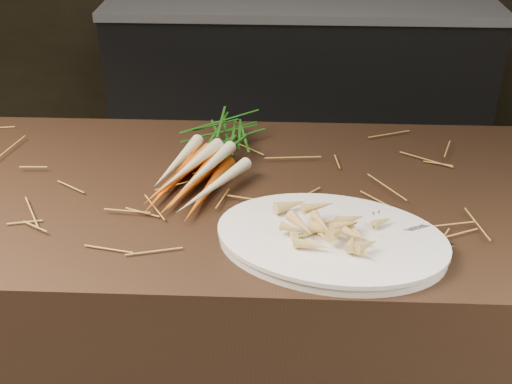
# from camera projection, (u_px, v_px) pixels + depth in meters

# --- Properties ---
(main_counter) EXTENTS (2.40, 0.70, 0.90)m
(main_counter) POSITION_uv_depth(u_px,v_px,m) (188.00, 343.00, 1.60)
(main_counter) COLOR black
(main_counter) RESTS_ON ground
(back_counter) EXTENTS (1.82, 0.62, 0.84)m
(back_counter) POSITION_uv_depth(u_px,v_px,m) (298.00, 82.00, 3.22)
(back_counter) COLOR black
(back_counter) RESTS_ON ground
(straw_bedding) EXTENTS (1.40, 0.60, 0.02)m
(straw_bedding) POSITION_uv_depth(u_px,v_px,m) (177.00, 185.00, 1.37)
(straw_bedding) COLOR olive
(straw_bedding) RESTS_ON main_counter
(root_veg_bunch) EXTENTS (0.28, 0.49, 0.09)m
(root_veg_bunch) POSITION_uv_depth(u_px,v_px,m) (217.00, 150.00, 1.43)
(root_veg_bunch) COLOR #CB4D00
(root_veg_bunch) RESTS_ON main_counter
(serving_platter) EXTENTS (0.47, 0.36, 0.02)m
(serving_platter) POSITION_uv_depth(u_px,v_px,m) (331.00, 242.00, 1.18)
(serving_platter) COLOR white
(serving_platter) RESTS_ON main_counter
(roasted_veg_heap) EXTENTS (0.23, 0.19, 0.05)m
(roasted_veg_heap) POSITION_uv_depth(u_px,v_px,m) (332.00, 226.00, 1.16)
(roasted_veg_heap) COLOR tan
(roasted_veg_heap) RESTS_ON serving_platter
(serving_fork) EXTENTS (0.15, 0.08, 0.00)m
(serving_fork) POSITION_uv_depth(u_px,v_px,m) (415.00, 254.00, 1.13)
(serving_fork) COLOR silver
(serving_fork) RESTS_ON serving_platter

